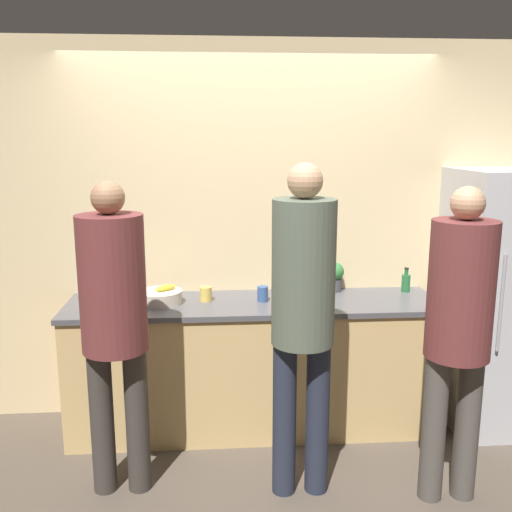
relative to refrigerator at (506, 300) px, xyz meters
The scene contains 14 objects.
ground_plane 1.95m from the refrigerator, behind, with size 14.00×14.00×0.00m, color #4C4238.
wall_back 1.80m from the refrigerator, 168.06° to the left, with size 5.20×0.06×2.60m.
counter 1.77m from the refrigerator, behind, with size 2.46×0.64×0.89m.
refrigerator is the anchor object (origin of this frame).
person_left 2.59m from the refrigerator, 165.99° to the right, with size 0.35×0.35×1.74m.
person_center 1.68m from the refrigerator, 154.64° to the right, with size 0.33×0.33×1.84m.
person_right 1.10m from the refrigerator, 130.33° to the right, with size 0.34×0.34×1.72m.
fruit_bowl 2.33m from the refrigerator, behind, with size 0.28×0.28×0.12m.
utensil_crock 1.45m from the refrigerator, behind, with size 0.09×0.09×0.28m.
bottle_green 0.67m from the refrigerator, 161.66° to the left, with size 0.06×0.06×0.17m.
bottle_red 1.48m from the refrigerator, behind, with size 0.07×0.07×0.17m.
cup_blue 1.66m from the refrigerator, behind, with size 0.07×0.07×0.10m.
cup_yellow 2.03m from the refrigerator, behind, with size 0.08×0.08×0.10m.
potted_plant 1.16m from the refrigerator, 166.99° to the left, with size 0.13×0.13×0.21m.
Camera 1 is at (-0.25, -3.27, 1.97)m, focal length 40.00 mm.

